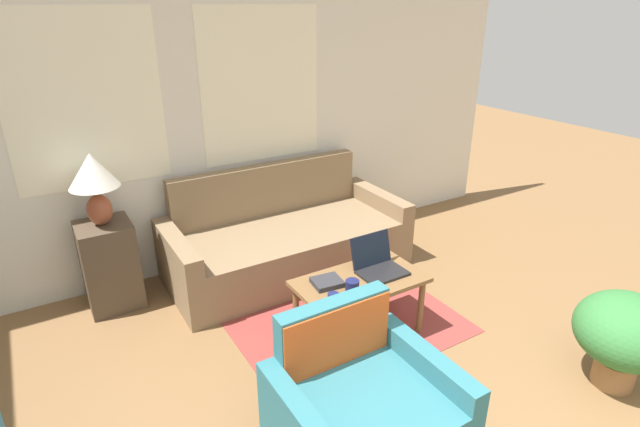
% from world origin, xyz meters
% --- Properties ---
extents(wall_back, '(6.64, 0.06, 2.60)m').
position_xyz_m(wall_back, '(-0.00, 3.67, 1.31)').
color(wall_back, silver).
rests_on(wall_back, ground_plane).
extents(rug, '(1.62, 2.01, 0.01)m').
position_xyz_m(rug, '(0.56, 2.58, 0.00)').
color(rug, brown).
rests_on(rug, ground_plane).
extents(couch, '(2.08, 0.91, 0.88)m').
position_xyz_m(couch, '(0.57, 3.20, 0.26)').
color(couch, '#846B4C').
rests_on(couch, ground_plane).
extents(armchair, '(0.84, 0.74, 0.82)m').
position_xyz_m(armchair, '(-0.05, 1.17, 0.27)').
color(armchair, '#2D6B75').
rests_on(armchair, ground_plane).
extents(side_table, '(0.39, 0.39, 0.69)m').
position_xyz_m(side_table, '(-0.86, 3.37, 0.35)').
color(side_table, '#4C3D2D').
rests_on(side_table, ground_plane).
extents(table_lamp, '(0.35, 0.35, 0.55)m').
position_xyz_m(table_lamp, '(-0.86, 3.37, 1.05)').
color(table_lamp, brown).
rests_on(table_lamp, side_table).
extents(coffee_table, '(0.90, 0.50, 0.45)m').
position_xyz_m(coffee_table, '(0.56, 2.04, 0.39)').
color(coffee_table, brown).
rests_on(coffee_table, ground_plane).
extents(laptop, '(0.33, 0.30, 0.25)m').
position_xyz_m(laptop, '(0.74, 2.07, 0.51)').
color(laptop, black).
rests_on(laptop, coffee_table).
extents(cup_navy, '(0.09, 0.09, 0.11)m').
position_xyz_m(cup_navy, '(0.40, 1.91, 0.51)').
color(cup_navy, '#191E4C').
rests_on(cup_navy, coffee_table).
extents(cup_yellow, '(0.07, 0.07, 0.08)m').
position_xyz_m(cup_yellow, '(0.24, 1.88, 0.49)').
color(cup_yellow, '#191E4C').
rests_on(cup_yellow, coffee_table).
extents(book_red, '(0.21, 0.19, 0.04)m').
position_xyz_m(book_red, '(0.33, 2.10, 0.47)').
color(book_red, '#2D2D33').
rests_on(book_red, coffee_table).
extents(potted_plant, '(0.59, 0.59, 0.63)m').
position_xyz_m(potted_plant, '(1.63, 0.80, 0.38)').
color(potted_plant, '#996B42').
rests_on(potted_plant, ground_plane).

